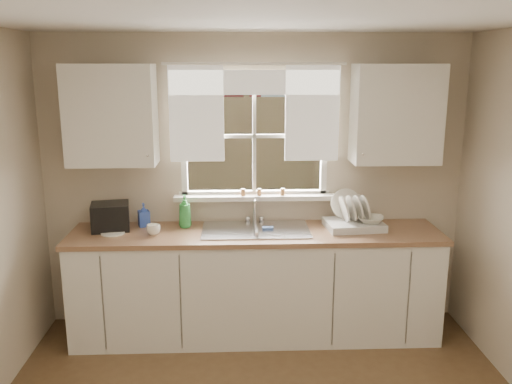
{
  "coord_description": "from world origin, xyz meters",
  "views": [
    {
      "loc": [
        -0.17,
        -2.56,
        2.25
      ],
      "look_at": [
        0.0,
        1.65,
        1.25
      ],
      "focal_mm": 38.0,
      "sensor_mm": 36.0,
      "label": 1
    }
  ],
  "objects_px": {
    "cup": "(153,230)",
    "black_appliance": "(110,216)",
    "dish_rack": "(354,220)",
    "soap_bottle_a": "(185,211)"
  },
  "relations": [
    {
      "from": "dish_rack",
      "to": "soap_bottle_a",
      "type": "xyz_separation_m",
      "value": [
        -1.41,
        0.08,
        0.07
      ]
    },
    {
      "from": "soap_bottle_a",
      "to": "dish_rack",
      "type": "bearing_deg",
      "value": -17.83
    },
    {
      "from": "cup",
      "to": "black_appliance",
      "type": "distance_m",
      "value": 0.41
    },
    {
      "from": "cup",
      "to": "black_appliance",
      "type": "bearing_deg",
      "value": 167.07
    },
    {
      "from": "soap_bottle_a",
      "to": "cup",
      "type": "distance_m",
      "value": 0.33
    },
    {
      "from": "soap_bottle_a",
      "to": "cup",
      "type": "bearing_deg",
      "value": -153.74
    },
    {
      "from": "black_appliance",
      "to": "cup",
      "type": "bearing_deg",
      "value": -34.22
    },
    {
      "from": "cup",
      "to": "black_appliance",
      "type": "xyz_separation_m",
      "value": [
        -0.37,
        0.16,
        0.07
      ]
    },
    {
      "from": "dish_rack",
      "to": "soap_bottle_a",
      "type": "relative_size",
      "value": 1.79
    },
    {
      "from": "cup",
      "to": "black_appliance",
      "type": "relative_size",
      "value": 0.36
    }
  ]
}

